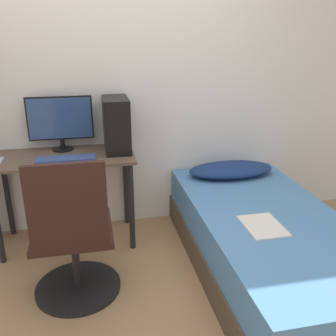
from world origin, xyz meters
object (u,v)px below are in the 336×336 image
(keyboard, at_px, (66,159))
(pc_tower, at_px, (116,125))
(monitor, at_px, (60,121))
(bed, at_px, (267,244))
(office_chair, at_px, (74,246))

(keyboard, relative_size, pc_tower, 1.02)
(monitor, bearing_deg, bed, -33.22)
(office_chair, bearing_deg, pc_tower, 65.54)
(keyboard, bearing_deg, monitor, 97.15)
(monitor, height_order, keyboard, monitor)
(office_chair, distance_m, pc_tower, 1.05)
(monitor, relative_size, pc_tower, 1.20)
(office_chair, height_order, monitor, monitor)
(monitor, height_order, pc_tower, monitor)
(office_chair, bearing_deg, keyboard, 93.67)
(office_chair, height_order, pc_tower, pc_tower)
(keyboard, xyz_separation_m, pc_tower, (0.40, 0.17, 0.20))
(monitor, bearing_deg, keyboard, -82.85)
(office_chair, relative_size, keyboard, 2.28)
(keyboard, bearing_deg, bed, -25.15)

